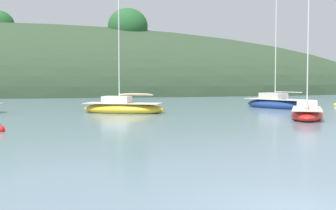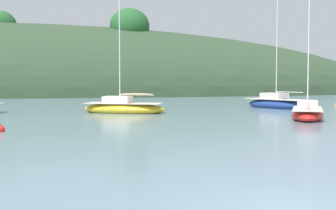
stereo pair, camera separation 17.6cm
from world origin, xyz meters
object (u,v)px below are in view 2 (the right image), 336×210
(sailboat_blue_center, at_px, (123,108))
(sailboat_black_sloop, at_px, (307,114))
(mooring_buoy_channel, at_px, (1,129))
(sailboat_white_near, at_px, (279,104))

(sailboat_blue_center, bearing_deg, sailboat_black_sloop, -30.73)
(sailboat_black_sloop, distance_m, mooring_buoy_channel, 20.87)
(sailboat_black_sloop, bearing_deg, sailboat_white_near, 78.39)
(sailboat_white_near, height_order, mooring_buoy_channel, sailboat_white_near)
(sailboat_black_sloop, relative_size, sailboat_blue_center, 0.98)
(sailboat_black_sloop, height_order, mooring_buoy_channel, sailboat_black_sloop)
(sailboat_blue_center, height_order, sailboat_white_near, sailboat_white_near)
(sailboat_white_near, bearing_deg, sailboat_black_sloop, -101.61)
(sailboat_blue_center, bearing_deg, mooring_buoy_channel, -119.72)
(sailboat_white_near, bearing_deg, mooring_buoy_channel, -143.07)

